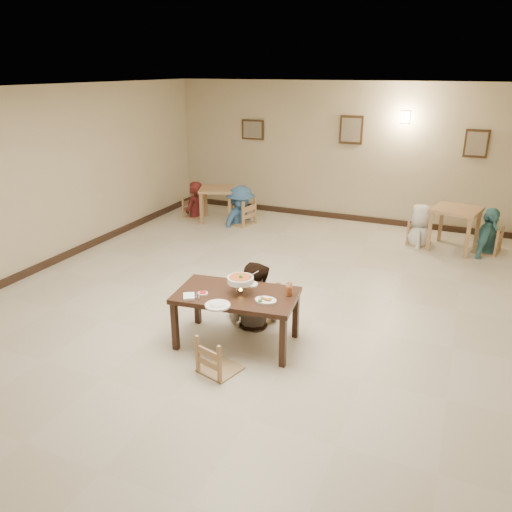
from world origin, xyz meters
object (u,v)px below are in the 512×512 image
at_px(drink_glass, 289,290).
at_px(bg_diner_a, 193,182).
at_px(main_table, 236,299).
at_px(bg_diner_c, 423,204).
at_px(bg_table_right, 456,215).
at_px(bg_diner_b, 240,186).
at_px(bg_chair_rr, 489,228).
at_px(bg_diner_d, 493,208).
at_px(bg_chair_rl, 421,222).
at_px(bg_chair_lr, 240,200).
at_px(chair_near, 219,337).
at_px(main_diner, 253,263).
at_px(chair_far, 257,286).
at_px(bg_table_left, 217,194).
at_px(curry_warmer, 241,280).
at_px(bg_chair_ll, 194,198).

bearing_deg(drink_glass, bg_diner_a, 130.94).
height_order(main_table, bg_diner_c, bg_diner_c).
height_order(bg_table_right, bg_diner_b, bg_diner_b).
height_order(bg_chair_rr, bg_diner_d, bg_diner_d).
relative_size(main_table, bg_chair_rl, 1.71).
height_order(bg_chair_lr, bg_chair_rr, bg_chair_lr).
bearing_deg(drink_glass, chair_near, -122.48).
relative_size(main_diner, bg_diner_c, 1.08).
bearing_deg(bg_chair_lr, bg_diner_b, -167.20).
xyz_separation_m(bg_chair_rl, bg_diner_d, (1.21, 0.01, 0.40)).
bearing_deg(bg_chair_lr, chair_far, 40.72).
bearing_deg(chair_near, main_diner, -68.22).
bearing_deg(bg_table_right, main_table, -115.53).
xyz_separation_m(bg_table_left, bg_chair_rl, (4.39, 0.11, -0.16)).
xyz_separation_m(curry_warmer, bg_diner_a, (-3.36, 4.69, -0.03)).
bearing_deg(bg_chair_rr, bg_diner_c, -74.74).
relative_size(bg_diner_b, bg_diner_c, 1.06).
distance_m(bg_table_left, bg_diner_b, 0.65).
bearing_deg(bg_chair_lr, bg_diner_a, -80.69).
height_order(bg_chair_ll, bg_diner_b, bg_diner_b).
relative_size(curry_warmer, bg_chair_ll, 0.40).
bearing_deg(chair_near, bg_diner_b, -51.34).
xyz_separation_m(bg_table_right, bg_chair_rr, (0.60, 0.06, -0.20)).
xyz_separation_m(chair_near, bg_diner_d, (2.79, 5.45, 0.42)).
distance_m(main_diner, bg_chair_rr, 5.15).
bearing_deg(main_diner, chair_far, -93.41).
relative_size(curry_warmer, bg_diner_a, 0.22).
bearing_deg(bg_table_right, bg_chair_lr, -178.49).
bearing_deg(chair_far, bg_diner_a, 148.81).
height_order(chair_far, bg_table_right, chair_far).
relative_size(bg_chair_lr, bg_diner_c, 0.69).
bearing_deg(bg_diner_c, bg_chair_rl, -92.12).
distance_m(bg_chair_ll, bg_chair_lr, 1.22).
bearing_deg(bg_table_left, bg_diner_b, -5.74).
relative_size(main_table, chair_far, 1.58).
distance_m(main_table, main_diner, 0.66).
xyz_separation_m(chair_far, bg_diner_d, (2.90, 4.12, 0.37)).
distance_m(bg_table_right, bg_chair_rr, 0.64).
bearing_deg(bg_diner_d, bg_diner_a, 106.45).
bearing_deg(bg_diner_c, chair_far, -24.56).
bearing_deg(bg_diner_c, chair_near, -18.39).
height_order(chair_far, main_diner, main_diner).
distance_m(bg_table_right, bg_diner_b, 4.39).
relative_size(main_table, bg_chair_ll, 1.72).
xyz_separation_m(main_table, bg_chair_rr, (2.88, 4.83, -0.14)).
bearing_deg(bg_chair_ll, main_table, -138.42).
height_order(chair_near, drink_glass, chair_near).
bearing_deg(bg_diner_b, bg_chair_lr, -167.06).
height_order(bg_table_left, bg_diner_a, bg_diner_a).
height_order(chair_far, bg_diner_c, bg_diner_c).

